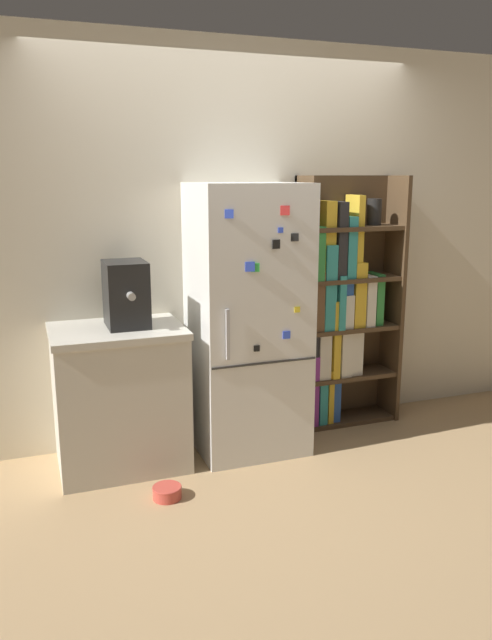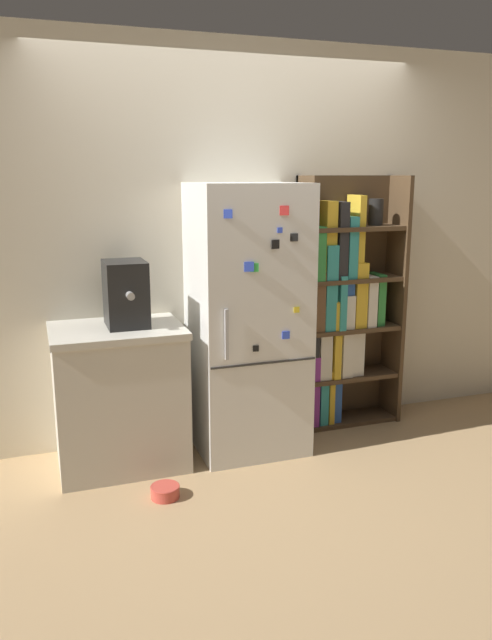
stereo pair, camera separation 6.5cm
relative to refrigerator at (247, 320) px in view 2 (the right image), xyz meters
The scene contains 7 objects.
ground_plane 0.87m from the refrigerator, 89.99° to the right, with size 16.00×16.00×0.00m, color tan.
wall_back 0.55m from the refrigerator, 89.99° to the left, with size 8.00×0.05×2.60m.
refrigerator is the anchor object (origin of this frame).
bookshelf 0.77m from the refrigerator, 13.53° to the left, with size 0.73×0.29×1.75m.
kitchen_counter 0.92m from the refrigerator, behind, with size 0.78×0.61×0.87m.
espresso_machine 0.78m from the refrigerator, behind, with size 0.24×0.36×0.39m.
pet_bowl 1.17m from the refrigerator, 142.41° to the right, with size 0.16×0.16×0.07m.
Camera 2 is at (-1.26, -3.49, 1.75)m, focal length 35.00 mm.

